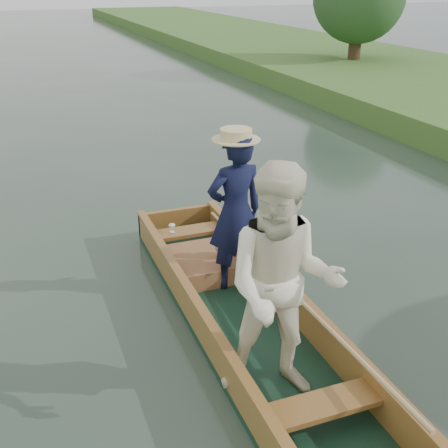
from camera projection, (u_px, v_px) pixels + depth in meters
name	position (u px, v px, depth m)	size (l,w,h in m)	color
ground	(244.00, 328.00, 5.92)	(120.00, 120.00, 0.00)	#283D30
trees_far	(10.00, 4.00, 16.81)	(22.97, 5.54, 4.52)	#47331E
punt	(256.00, 277.00, 5.30)	(1.30, 5.00, 2.15)	#133221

